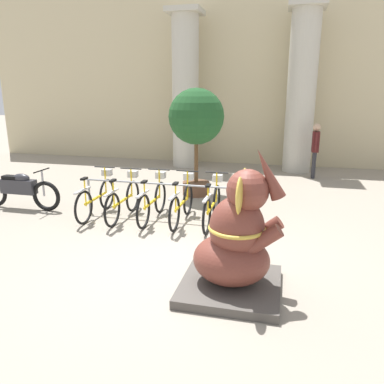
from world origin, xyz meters
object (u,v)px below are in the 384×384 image
Objects in this scene: bicycle_0 at (97,197)px; bicycle_5 at (244,208)px; potted_tree at (196,121)px; elephant_statue at (236,244)px; bicycle_1 at (124,199)px; bicycle_2 at (153,201)px; bicycle_4 at (212,205)px; motorcycle at (19,189)px; bicycle_3 at (182,203)px; person_pedestrian at (315,146)px.

bicycle_0 is 1.00× the size of bicycle_5.
potted_tree is (-1.45, 2.12, 1.47)m from bicycle_5.
elephant_statue is at bearing -86.37° from bicycle_5.
elephant_statue reaches higher than bicycle_1.
bicycle_0 and bicycle_5 have the same top height.
bicycle_0 is 1.25m from bicycle_2.
bicycle_4 is (1.88, 0.06, 0.00)m from bicycle_1.
motorcycle is 0.77× the size of potted_tree.
potted_tree is at bearing 64.05° from bicycle_1.
elephant_statue is 4.99m from potted_tree.
bicycle_0 is at bearing -128.00° from potted_tree.
bicycle_2 is 0.64× the size of potted_tree.
bicycle_4 is at bearing 0.26° from bicycle_2.
elephant_statue reaches higher than bicycle_5.
bicycle_1 is 2.54m from motorcycle.
bicycle_3 is at bearing 119.66° from elephant_statue.
bicycle_5 is (0.63, -0.02, 0.00)m from bicycle_4.
potted_tree is at bearing 78.59° from bicycle_2.
person_pedestrian is at bearing 41.58° from potted_tree.
bicycle_3 is at bearing 0.46° from motorcycle.
bicycle_1 and bicycle_4 have the same top height.
bicycle_5 is 2.96m from potted_tree.
bicycle_0 is 1.00× the size of bicycle_2.
elephant_statue is 5.75m from motorcycle.
potted_tree is at bearing 109.37° from elephant_statue.
bicycle_0 is 1.00× the size of bicycle_1.
potted_tree reaches higher than person_pedestrian.
bicycle_2 is 0.63m from bicycle_3.
bicycle_5 is at bearing 0.09° from motorcycle.
elephant_statue reaches higher than bicycle_2.
bicycle_4 and bicycle_5 have the same top height.
bicycle_3 is (1.88, 0.04, 0.00)m from bicycle_0.
bicycle_0 reaches higher than motorcycle.
elephant_statue is at bearing -101.25° from person_pedestrian.
bicycle_1 is 2.50m from bicycle_5.
bicycle_4 is 1.00× the size of bicycle_5.
bicycle_4 is (0.63, 0.00, 0.00)m from bicycle_3.
bicycle_0 is 2.50m from bicycle_4.
bicycle_3 is (1.25, 0.06, 0.00)m from bicycle_1.
elephant_statue is at bearing -36.46° from bicycle_0.
person_pedestrian is at bearing 78.75° from elephant_statue.
bicycle_0 is at bearing -178.16° from bicycle_2.
bicycle_2 is 5.97m from person_pedestrian.
bicycle_5 is at bearing -55.65° from potted_tree.
potted_tree is at bearing 95.45° from bicycle_3.
motorcycle is (-3.79, -0.03, 0.05)m from bicycle_3.
bicycle_2 is at bearing -125.85° from person_pedestrian.
bicycle_3 is at bearing 178.95° from bicycle_5.
person_pedestrian reaches higher than bicycle_5.
bicycle_3 is (0.63, 0.00, 0.00)m from bicycle_2.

